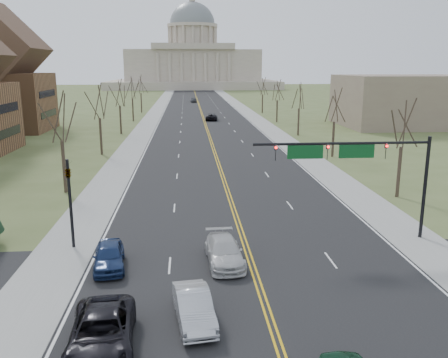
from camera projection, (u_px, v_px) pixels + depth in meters
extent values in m
cube|color=black|center=(201.00, 111.00, 126.12)|extent=(20.00, 380.00, 0.01)
cube|color=black|center=(261.00, 293.00, 25.29)|extent=(120.00, 14.00, 0.01)
cube|color=gray|center=(156.00, 112.00, 125.21)|extent=(4.00, 380.00, 0.03)
cube|color=gray|center=(246.00, 111.00, 127.03)|extent=(4.00, 380.00, 0.03)
cube|color=gold|center=(201.00, 111.00, 126.12)|extent=(0.42, 380.00, 0.01)
cube|color=silver|center=(164.00, 112.00, 125.38)|extent=(0.15, 380.00, 0.01)
cube|color=silver|center=(238.00, 111.00, 126.86)|extent=(0.15, 380.00, 0.01)
cube|color=#BFB29F|center=(193.00, 84.00, 261.40)|extent=(90.00, 60.00, 4.00)
cube|color=#BFB29F|center=(193.00, 65.00, 259.07)|extent=(70.00, 40.00, 16.00)
cube|color=#BFB29F|center=(193.00, 46.00, 236.98)|extent=(42.00, 3.00, 3.00)
cylinder|color=#BFB29F|center=(193.00, 39.00, 255.81)|extent=(24.00, 24.00, 12.00)
cylinder|color=#BFB29F|center=(192.00, 26.00, 254.23)|extent=(27.00, 27.00, 1.60)
ellipsoid|color=slate|center=(192.00, 24.00, 254.04)|extent=(24.00, 24.00, 22.80)
cylinder|color=black|center=(425.00, 188.00, 32.67)|extent=(0.24, 0.24, 7.20)
cylinder|color=black|center=(343.00, 143.00, 31.47)|extent=(12.00, 0.18, 0.18)
imported|color=black|center=(386.00, 151.00, 31.82)|extent=(0.35, 0.40, 1.10)
sphere|color=#FF0C0C|center=(387.00, 146.00, 31.60)|extent=(0.18, 0.18, 0.18)
imported|color=black|center=(327.00, 152.00, 31.52)|extent=(0.35, 0.40, 1.10)
sphere|color=#FF0C0C|center=(328.00, 147.00, 31.29)|extent=(0.18, 0.18, 0.18)
imported|color=black|center=(275.00, 152.00, 31.26)|extent=(0.35, 0.40, 1.10)
sphere|color=#FF0C0C|center=(276.00, 148.00, 31.03)|extent=(0.18, 0.18, 0.18)
cube|color=#0C4C1E|center=(357.00, 151.00, 31.67)|extent=(2.40, 0.12, 0.90)
cube|color=#0C4C1E|center=(305.00, 152.00, 31.41)|extent=(2.40, 0.12, 0.90)
cylinder|color=black|center=(70.00, 204.00, 30.99)|extent=(0.20, 0.20, 6.00)
imported|color=black|center=(68.00, 171.00, 30.48)|extent=(0.32, 0.36, 0.99)
cylinder|color=#31231D|center=(399.00, 172.00, 43.37)|extent=(0.32, 0.32, 4.68)
cylinder|color=#31231D|center=(64.00, 167.00, 44.87)|extent=(0.32, 0.32, 4.95)
cylinder|color=#31231D|center=(333.00, 139.00, 62.76)|extent=(0.32, 0.32, 4.68)
cylinder|color=#31231D|center=(101.00, 137.00, 64.26)|extent=(0.32, 0.32, 4.95)
cylinder|color=#31231D|center=(298.00, 122.00, 82.15)|extent=(0.32, 0.32, 4.68)
cylinder|color=#31231D|center=(121.00, 120.00, 83.65)|extent=(0.32, 0.32, 4.95)
cylinder|color=#31231D|center=(277.00, 111.00, 101.54)|extent=(0.32, 0.32, 4.68)
cylinder|color=#31231D|center=(133.00, 110.00, 103.04)|extent=(0.32, 0.32, 4.95)
cylinder|color=#31231D|center=(262.00, 104.00, 120.93)|extent=(0.32, 0.32, 4.68)
cylinder|color=#31231D|center=(141.00, 103.00, 122.43)|extent=(0.32, 0.32, 4.95)
cube|color=black|center=(8.00, 133.00, 65.13)|extent=(0.10, 9.80, 1.20)
cube|color=black|center=(5.00, 108.00, 64.36)|extent=(0.10, 9.80, 1.20)
cube|color=brown|center=(0.00, 102.00, 87.12)|extent=(17.00, 14.00, 10.50)
cube|color=black|center=(49.00, 114.00, 88.26)|extent=(0.10, 9.80, 1.20)
cube|color=black|center=(47.00, 94.00, 87.40)|extent=(0.10, 9.80, 1.20)
cube|color=#766354|center=(405.00, 101.00, 95.02)|extent=(25.00, 20.00, 10.00)
imported|color=#B0B3B9|center=(194.00, 307.00, 22.30)|extent=(2.20, 4.73, 1.50)
imported|color=black|center=(102.00, 333.00, 20.02)|extent=(3.15, 6.07, 1.63)
imported|color=#B9B9B9|center=(224.00, 251.00, 28.98)|extent=(2.42, 5.26, 1.49)
imported|color=navy|center=(109.00, 256.00, 28.28)|extent=(2.32, 4.62, 1.51)
imported|color=black|center=(212.00, 117.00, 105.36)|extent=(2.95, 5.55, 1.49)
imported|color=#4B4D52|center=(194.00, 100.00, 157.14)|extent=(2.18, 4.61, 1.52)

